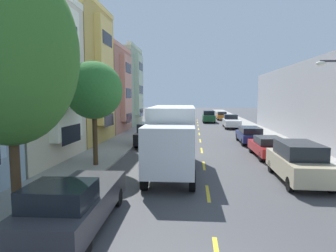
# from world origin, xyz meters

# --- Properties ---
(ground_plane) EXTENTS (160.00, 160.00, 0.00)m
(ground_plane) POSITION_xyz_m (0.00, 30.00, 0.00)
(ground_plane) COLOR #424244
(sidewalk_left) EXTENTS (3.20, 120.00, 0.14)m
(sidewalk_left) POSITION_xyz_m (-7.10, 28.00, 0.07)
(sidewalk_left) COLOR #99968E
(sidewalk_left) RESTS_ON ground_plane
(sidewalk_right) EXTENTS (3.20, 120.00, 0.14)m
(sidewalk_right) POSITION_xyz_m (7.10, 28.00, 0.07)
(sidewalk_right) COLOR #99968E
(sidewalk_right) RESTS_ON ground_plane
(lane_centerline_dashes) EXTENTS (0.14, 47.20, 0.01)m
(lane_centerline_dashes) POSITION_xyz_m (0.00, 24.50, 0.00)
(lane_centerline_dashes) COLOR yellow
(lane_centerline_dashes) RESTS_ON ground_plane
(townhouse_third_mustard) EXTENTS (11.38, 7.69, 12.13)m
(townhouse_third_mustard) POSITION_xyz_m (-13.98, 19.69, 5.87)
(townhouse_third_mustard) COLOR tan
(townhouse_third_mustard) RESTS_ON ground_plane
(townhouse_fourth_terracotta) EXTENTS (13.22, 7.69, 9.96)m
(townhouse_fourth_terracotta) POSITION_xyz_m (-14.90, 27.57, 4.78)
(townhouse_fourth_terracotta) COLOR #B27560
(townhouse_fourth_terracotta) RESTS_ON ground_plane
(townhouse_fifth_sage) EXTENTS (11.30, 7.69, 11.25)m
(townhouse_fifth_sage) POSITION_xyz_m (-13.94, 35.46, 5.43)
(townhouse_fifth_sage) COLOR #99AD8E
(townhouse_fifth_sage) RESTS_ON ground_plane
(street_tree_nearest) EXTENTS (4.26, 4.26, 8.31)m
(street_tree_nearest) POSITION_xyz_m (-6.40, 3.54, 5.51)
(street_tree_nearest) COLOR #47331E
(street_tree_nearest) RESTS_ON sidewalk_left
(street_tree_second) EXTENTS (3.29, 3.29, 6.04)m
(street_tree_second) POSITION_xyz_m (-6.40, 11.09, 4.50)
(street_tree_second) COLOR #47331E
(street_tree_second) RESTS_ON sidewalk_left
(delivery_box_truck) EXTENTS (2.54, 7.81, 3.59)m
(delivery_box_truck) POSITION_xyz_m (-1.81, 10.46, 2.00)
(delivery_box_truck) COLOR white
(delivery_box_truck) RESTS_ON ground_plane
(parked_suv_burgundy) EXTENTS (2.06, 4.85, 1.93)m
(parked_suv_burgundy) POSITION_xyz_m (-4.29, 38.81, 0.99)
(parked_suv_burgundy) COLOR maroon
(parked_suv_burgundy) RESTS_ON ground_plane
(parked_suv_champagne) EXTENTS (2.01, 4.82, 1.93)m
(parked_suv_champagne) POSITION_xyz_m (4.48, 9.17, 0.99)
(parked_suv_champagne) COLOR tan
(parked_suv_champagne) RESTS_ON ground_plane
(parked_sedan_red) EXTENTS (1.87, 4.53, 1.43)m
(parked_sedan_red) POSITION_xyz_m (4.46, 14.85, 0.75)
(parked_sedan_red) COLOR #AD1E1E
(parked_sedan_red) RESTS_ON ground_plane
(parked_wagon_navy) EXTENTS (1.86, 4.71, 1.50)m
(parked_wagon_navy) POSITION_xyz_m (4.35, 20.77, 0.80)
(parked_wagon_navy) COLOR navy
(parked_wagon_navy) RESTS_ON ground_plane
(parked_hatchback_orange) EXTENTS (1.81, 4.03, 1.50)m
(parked_hatchback_orange) POSITION_xyz_m (4.44, 47.45, 0.76)
(parked_hatchback_orange) COLOR orange
(parked_hatchback_orange) RESTS_ON ground_plane
(parked_pickup_white) EXTENTS (2.12, 5.35, 1.73)m
(parked_pickup_white) POSITION_xyz_m (4.44, 34.02, 0.83)
(parked_pickup_white) COLOR silver
(parked_pickup_white) RESTS_ON ground_plane
(parked_suv_black) EXTENTS (2.02, 4.83, 1.93)m
(parked_suv_black) POSITION_xyz_m (-4.40, 18.96, 0.99)
(parked_suv_black) COLOR black
(parked_suv_black) RESTS_ON ground_plane
(parked_pickup_charcoal) EXTENTS (2.13, 5.35, 1.73)m
(parked_pickup_charcoal) POSITION_xyz_m (-4.33, 3.27, 0.83)
(parked_pickup_charcoal) COLOR #333338
(parked_pickup_charcoal) RESTS_ON ground_plane
(parked_wagon_sky) EXTENTS (1.86, 4.72, 1.50)m
(parked_wagon_sky) POSITION_xyz_m (-4.43, 51.40, 0.80)
(parked_wagon_sky) COLOR #7A9EC6
(parked_wagon_sky) RESTS_ON ground_plane
(moving_forest_sedan) EXTENTS (1.95, 4.80, 1.93)m
(moving_forest_sedan) POSITION_xyz_m (1.80, 42.01, 0.99)
(moving_forest_sedan) COLOR #194C28
(moving_forest_sedan) RESTS_ON ground_plane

